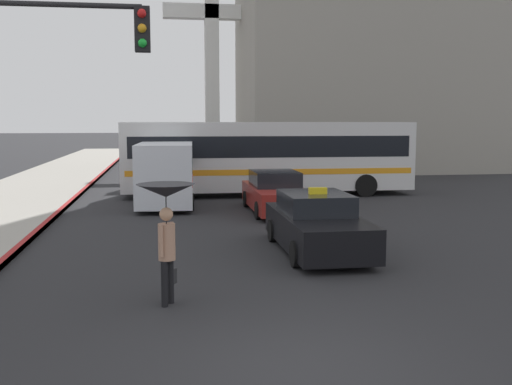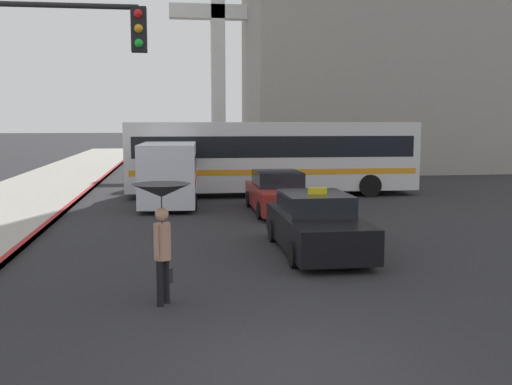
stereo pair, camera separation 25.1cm
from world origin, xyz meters
The scene contains 9 objects.
ground_plane centered at (0.00, 0.00, 0.00)m, with size 300.00×300.00×0.00m, color #262628.
taxi centered at (1.98, 6.91, 0.68)m, with size 1.91×4.65×1.62m.
sedan_red centered at (2.16, 13.44, 0.67)m, with size 1.91×4.69×1.45m.
ambulance_van centered at (-1.66, 16.00, 1.34)m, with size 2.30×5.79×2.40m.
city_bus centered at (2.74, 18.37, 1.77)m, with size 12.52×2.81×3.17m.
pedestrian_with_umbrella centered at (-1.73, 3.11, 1.73)m, with size 1.03×1.03×2.16m.
traffic_light centered at (-4.31, 4.00, 3.93)m, with size 4.03×0.38×5.60m.
building_tower_far centered at (24.93, 48.18, 12.81)m, with size 12.32×13.41×25.62m.
monument_cross centered at (1.48, 32.58, 8.06)m, with size 6.25×0.90×14.21m.
Camera 2 is at (-1.51, -7.37, 3.27)m, focal length 42.00 mm.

